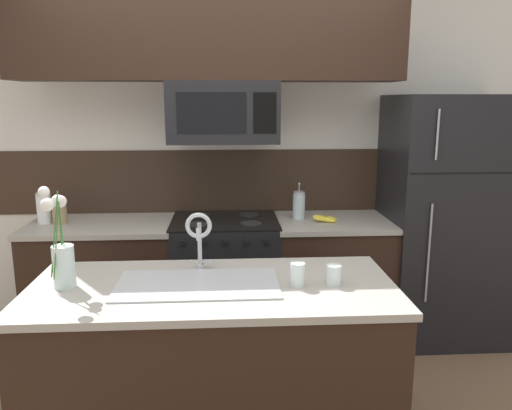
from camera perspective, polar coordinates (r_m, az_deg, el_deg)
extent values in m
cube|color=silver|center=(3.89, 0.77, 5.10)|extent=(5.20, 0.10, 2.60)
cube|color=#332319|center=(3.85, -3.64, 2.74)|extent=(3.55, 0.01, 0.48)
cube|color=black|center=(3.82, -16.89, -8.89)|extent=(0.99, 0.62, 0.88)
cube|color=#9E998E|center=(3.69, -17.31, -2.26)|extent=(1.02, 0.65, 0.03)
cube|color=black|center=(3.80, 8.57, -8.63)|extent=(0.81, 0.62, 0.88)
cube|color=#9E998E|center=(3.67, 8.79, -1.95)|extent=(0.84, 0.65, 0.03)
cube|color=black|center=(3.71, -3.50, -8.71)|extent=(0.76, 0.62, 0.91)
cube|color=black|center=(3.58, -3.60, -1.79)|extent=(0.76, 0.62, 0.01)
cylinder|color=black|center=(3.45, -6.63, -2.19)|extent=(0.15, 0.15, 0.01)
cylinder|color=black|center=(3.45, -0.56, -2.12)|extent=(0.15, 0.15, 0.01)
cylinder|color=black|center=(3.71, -6.41, -1.17)|extent=(0.15, 0.15, 0.01)
cylinder|color=black|center=(3.71, -0.78, -1.10)|extent=(0.15, 0.15, 0.01)
cylinder|color=black|center=(3.29, -8.36, -4.29)|extent=(0.03, 0.02, 0.03)
cylinder|color=black|center=(3.28, -5.98, -4.27)|extent=(0.03, 0.02, 0.03)
cylinder|color=black|center=(3.28, -3.58, -4.24)|extent=(0.03, 0.02, 0.03)
cylinder|color=black|center=(3.28, -1.19, -4.21)|extent=(0.03, 0.02, 0.03)
cylinder|color=black|center=(3.29, 1.20, -4.17)|extent=(0.03, 0.02, 0.03)
cube|color=black|center=(3.46, -3.76, 10.52)|extent=(0.74, 0.40, 0.41)
cube|color=black|center=(3.26, -5.11, 10.42)|extent=(0.45, 0.00, 0.26)
cube|color=black|center=(3.26, 1.02, 10.47)|extent=(0.15, 0.00, 0.26)
cube|color=black|center=(3.45, -5.46, 18.89)|extent=(2.56, 0.34, 0.60)
cube|color=black|center=(3.94, 20.67, -1.51)|extent=(0.86, 0.72, 1.80)
cube|color=black|center=(3.55, 23.49, 3.36)|extent=(0.82, 0.00, 0.01)
cylinder|color=#99999E|center=(3.40, 20.05, 7.57)|extent=(0.01, 0.01, 0.32)
cylinder|color=#99999E|center=(3.54, 19.15, -5.27)|extent=(0.01, 0.01, 0.68)
cylinder|color=silver|center=(3.81, -23.05, -0.46)|extent=(0.10, 0.10, 0.19)
cylinder|color=#B2B2B7|center=(3.79, -23.18, 1.12)|extent=(0.10, 0.10, 0.02)
cylinder|color=#997F5B|center=(3.76, -21.52, -1.01)|extent=(0.10, 0.10, 0.13)
cylinder|color=#B2B2B7|center=(3.74, -21.60, 0.08)|extent=(0.10, 0.10, 0.01)
ellipsoid|color=yellow|center=(3.57, 7.76, -1.62)|extent=(0.17, 0.11, 0.05)
ellipsoid|color=yellow|center=(3.59, 7.81, -1.56)|extent=(0.18, 0.07, 0.07)
ellipsoid|color=yellow|center=(3.58, 7.98, -1.61)|extent=(0.18, 0.07, 0.05)
ellipsoid|color=yellow|center=(3.59, 7.99, -1.55)|extent=(0.17, 0.10, 0.05)
cylinder|color=brown|center=(3.58, 7.90, -1.13)|extent=(0.02, 0.02, 0.03)
cylinder|color=silver|center=(3.66, 4.91, -0.16)|extent=(0.09, 0.09, 0.18)
cylinder|color=#A3A3AA|center=(3.64, 4.94, 1.38)|extent=(0.08, 0.08, 0.02)
cylinder|color=#A3A3AA|center=(3.63, 4.95, 1.93)|extent=(0.01, 0.01, 0.05)
sphere|color=#A3A3AA|center=(3.62, 4.96, 2.44)|extent=(0.02, 0.02, 0.02)
cube|color=black|center=(2.59, -4.79, -18.86)|extent=(1.69, 0.74, 0.88)
cube|color=#9E998E|center=(2.39, -4.98, -9.45)|extent=(1.72, 0.77, 0.03)
cube|color=#ADAFB5|center=(2.39, -6.68, -8.98)|extent=(0.76, 0.41, 0.01)
cube|color=#ADAFB5|center=(2.43, -10.83, -10.71)|extent=(0.30, 0.31, 0.15)
cube|color=#ADAFB5|center=(2.41, -2.41, -10.69)|extent=(0.30, 0.31, 0.15)
cylinder|color=#B7BABF|center=(2.61, -6.40, -6.96)|extent=(0.04, 0.04, 0.02)
cylinder|color=#B7BABF|center=(2.58, -6.46, -4.43)|extent=(0.02, 0.02, 0.22)
torus|color=#B7BABF|center=(2.49, -6.58, -2.36)|extent=(0.13, 0.02, 0.13)
cylinder|color=#B7BABF|center=(2.45, -6.63, -3.35)|extent=(0.02, 0.02, 0.06)
cube|color=#B7BABF|center=(2.60, -5.64, -6.43)|extent=(0.07, 0.01, 0.01)
cylinder|color=silver|center=(2.35, 4.78, -7.92)|extent=(0.07, 0.07, 0.11)
cylinder|color=silver|center=(2.39, 8.89, -7.88)|extent=(0.07, 0.07, 0.09)
cylinder|color=silver|center=(2.47, -21.10, -6.60)|extent=(0.10, 0.10, 0.20)
cylinder|color=silver|center=(2.49, -20.99, -7.99)|extent=(0.09, 0.09, 0.06)
cylinder|color=#386B2D|center=(2.42, -22.04, -3.15)|extent=(0.05, 0.04, 0.39)
sphere|color=white|center=(2.37, -23.09, 1.39)|extent=(0.05, 0.05, 0.05)
cylinder|color=#386B2D|center=(2.41, -21.86, -3.81)|extent=(0.03, 0.07, 0.34)
sphere|color=white|center=(2.34, -22.74, 0.07)|extent=(0.06, 0.06, 0.06)
cylinder|color=#386B2D|center=(2.47, -21.24, -3.56)|extent=(0.02, 0.07, 0.33)
sphere|color=white|center=(2.47, -21.46, 0.39)|extent=(0.06, 0.06, 0.06)
cylinder|color=#386B2D|center=(2.45, -21.38, -3.54)|extent=(0.02, 0.03, 0.35)
sphere|color=white|center=(2.43, -21.73, 0.49)|extent=(0.05, 0.05, 0.05)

